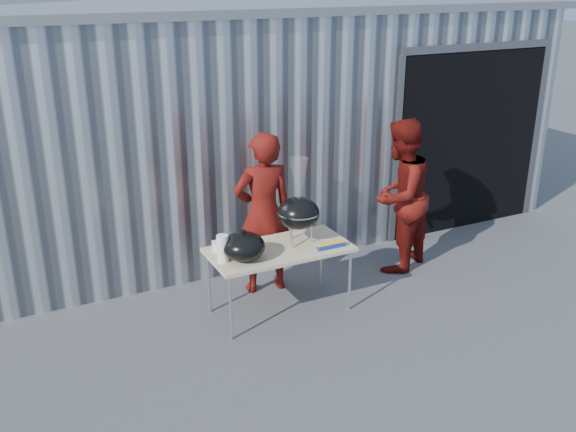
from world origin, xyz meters
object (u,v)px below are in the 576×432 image
kettle_grill (299,206)px  person_cook (263,214)px  person_bystander (399,196)px  folding_table (279,251)px

kettle_grill → person_cook: bearing=107.5°
person_cook → person_bystander: (1.72, -0.20, 0.01)m
person_cook → folding_table: bearing=88.0°
folding_table → person_cook: (0.07, 0.56, 0.23)m
person_bystander → kettle_grill: bearing=-14.1°
kettle_grill → person_bystander: bearing=12.3°
kettle_grill → folding_table: bearing=-173.0°
folding_table → person_cook: bearing=82.7°
folding_table → kettle_grill: 0.52m
person_cook → kettle_grill: bearing=112.8°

